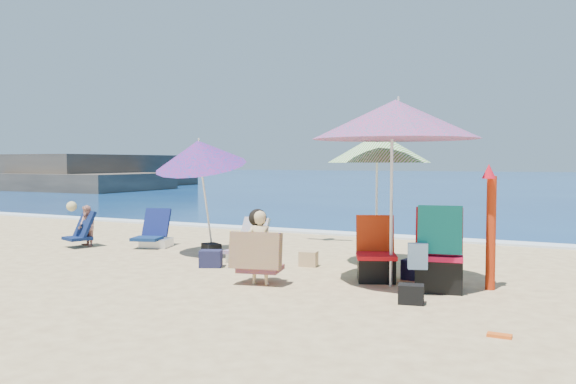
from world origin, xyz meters
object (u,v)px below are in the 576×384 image
at_px(umbrella_blue, 200,154).
at_px(person_left, 85,226).
at_px(chair_navy, 155,237).
at_px(camp_chair_right, 438,260).
at_px(person_center, 258,248).
at_px(camp_chair_left, 376,262).
at_px(chair_rainbow, 248,250).
at_px(umbrella_turquoise, 395,120).
at_px(umbrella_striped, 379,148).
at_px(furled_umbrella, 491,221).

xyz_separation_m(umbrella_blue, person_left, (-2.42, -0.10, -1.28)).
distance_m(chair_navy, person_left, 1.27).
relative_size(camp_chair_right, person_center, 1.10).
bearing_deg(person_left, person_center, -18.44).
xyz_separation_m(chair_navy, camp_chair_left, (4.47, -1.15, 0.07)).
bearing_deg(chair_rainbow, person_center, -55.31).
height_order(umbrella_turquoise, chair_navy, umbrella_turquoise).
relative_size(umbrella_turquoise, umbrella_blue, 1.22).
xyz_separation_m(chair_navy, person_center, (3.23, -1.98, 0.27)).
xyz_separation_m(chair_navy, chair_rainbow, (2.26, -0.59, -0.00)).
xyz_separation_m(umbrella_striped, person_left, (-5.30, -0.45, -1.35)).
bearing_deg(umbrella_blue, umbrella_turquoise, -14.66).
distance_m(umbrella_blue, person_left, 2.74).
bearing_deg(chair_navy, umbrella_striped, -1.05).
xyz_separation_m(umbrella_blue, camp_chair_left, (3.19, -0.72, -1.40)).
distance_m(chair_navy, person_center, 3.80).
distance_m(umbrella_turquoise, person_left, 6.18).
xyz_separation_m(chair_navy, camp_chair_right, (5.29, -1.35, 0.19)).
distance_m(umbrella_turquoise, camp_chair_left, 1.81).
bearing_deg(furled_umbrella, umbrella_turquoise, -163.73).
relative_size(umbrella_turquoise, person_center, 2.64).
distance_m(umbrella_turquoise, furled_umbrella, 1.65).
distance_m(umbrella_striped, camp_chair_left, 1.85).
distance_m(umbrella_blue, person_center, 2.77).
bearing_deg(person_center, person_left, 161.56).
bearing_deg(umbrella_striped, person_center, -116.11).
height_order(person_center, person_left, person_center).
xyz_separation_m(umbrella_blue, chair_navy, (-1.28, 0.43, -1.47)).
bearing_deg(camp_chair_right, umbrella_striped, 131.77).
xyz_separation_m(umbrella_turquoise, camp_chair_right, (0.54, -0.01, -1.66)).
bearing_deg(person_left, umbrella_blue, 2.31).
height_order(furled_umbrella, chair_navy, furled_umbrella).
height_order(chair_navy, chair_rainbow, chair_navy).
distance_m(chair_rainbow, person_left, 3.41).
relative_size(camp_chair_left, person_center, 0.90).
distance_m(umbrella_turquoise, camp_chair_right, 1.74).
xyz_separation_m(umbrella_turquoise, person_center, (-1.53, -0.64, -1.58)).
bearing_deg(umbrella_striped, person_left, -175.17).
height_order(umbrella_striped, person_center, umbrella_striped).
height_order(umbrella_turquoise, person_left, umbrella_turquoise).
height_order(chair_rainbow, person_left, person_left).
bearing_deg(umbrella_blue, umbrella_striped, 6.93).
relative_size(umbrella_blue, camp_chair_right, 1.97).
bearing_deg(camp_chair_left, person_left, 173.62).
bearing_deg(umbrella_turquoise, chair_navy, 164.32).
xyz_separation_m(umbrella_blue, chair_rainbow, (0.98, -0.16, -1.48)).
distance_m(camp_chair_left, person_center, 1.51).
relative_size(umbrella_blue, chair_rainbow, 3.07).
bearing_deg(chair_rainbow, person_left, 178.95).
bearing_deg(person_left, camp_chair_left, -6.38).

